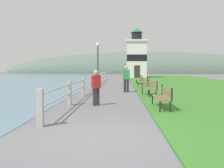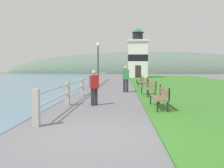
{
  "view_description": "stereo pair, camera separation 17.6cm",
  "coord_description": "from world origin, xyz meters",
  "px_view_note": "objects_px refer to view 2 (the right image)",
  "views": [
    {
      "loc": [
        0.66,
        -5.9,
        1.68
      ],
      "look_at": [
        -0.07,
        14.77,
        0.3
      ],
      "focal_mm": 40.0,
      "sensor_mm": 36.0,
      "label": 1
    },
    {
      "loc": [
        0.84,
        -5.89,
        1.68
      ],
      "look_at": [
        -0.07,
        14.77,
        0.3
      ],
      "focal_mm": 40.0,
      "sensor_mm": 36.0,
      "label": 2
    }
  ],
  "objects_px": {
    "park_bench_by_lighthouse": "(140,79)",
    "person_strolling": "(126,78)",
    "park_bench_near": "(161,96)",
    "park_bench_far": "(143,82)",
    "park_bench_midway": "(149,87)",
    "lamp_post": "(98,56)",
    "lighthouse": "(138,57)",
    "person_by_railing": "(94,86)"
  },
  "relations": [
    {
      "from": "person_by_railing",
      "to": "lamp_post",
      "type": "bearing_deg",
      "value": -24.61
    },
    {
      "from": "person_by_railing",
      "to": "lamp_post",
      "type": "relative_size",
      "value": 0.4
    },
    {
      "from": "park_bench_near",
      "to": "park_bench_far",
      "type": "bearing_deg",
      "value": -91.77
    },
    {
      "from": "park_bench_far",
      "to": "lamp_post",
      "type": "bearing_deg",
      "value": -43.75
    },
    {
      "from": "park_bench_far",
      "to": "person_by_railing",
      "type": "bearing_deg",
      "value": 66.07
    },
    {
      "from": "lighthouse",
      "to": "lamp_post",
      "type": "distance_m",
      "value": 18.1
    },
    {
      "from": "person_strolling",
      "to": "park_bench_near",
      "type": "bearing_deg",
      "value": -163.45
    },
    {
      "from": "park_bench_by_lighthouse",
      "to": "park_bench_far",
      "type": "bearing_deg",
      "value": 91.18
    },
    {
      "from": "lighthouse",
      "to": "person_by_railing",
      "type": "relative_size",
      "value": 5.09
    },
    {
      "from": "park_bench_by_lighthouse",
      "to": "person_strolling",
      "type": "xyz_separation_m",
      "value": [
        -1.48,
        -8.06,
        0.43
      ]
    },
    {
      "from": "lighthouse",
      "to": "person_by_railing",
      "type": "bearing_deg",
      "value": -96.95
    },
    {
      "from": "park_bench_near",
      "to": "park_bench_by_lighthouse",
      "type": "height_order",
      "value": "same"
    },
    {
      "from": "lighthouse",
      "to": "person_strolling",
      "type": "bearing_deg",
      "value": -95.21
    },
    {
      "from": "park_bench_near",
      "to": "park_bench_by_lighthouse",
      "type": "distance_m",
      "value": 14.95
    },
    {
      "from": "park_bench_midway",
      "to": "park_bench_far",
      "type": "bearing_deg",
      "value": -97.84
    },
    {
      "from": "park_bench_near",
      "to": "person_strolling",
      "type": "xyz_separation_m",
      "value": [
        -1.32,
        6.89,
        0.43
      ]
    },
    {
      "from": "park_bench_midway",
      "to": "lighthouse",
      "type": "xyz_separation_m",
      "value": [
        0.82,
        26.17,
        2.88
      ]
    },
    {
      "from": "park_bench_near",
      "to": "park_bench_by_lighthouse",
      "type": "bearing_deg",
      "value": -91.65
    },
    {
      "from": "park_bench_near",
      "to": "lamp_post",
      "type": "height_order",
      "value": "lamp_post"
    },
    {
      "from": "park_bench_far",
      "to": "park_bench_by_lighthouse",
      "type": "distance_m",
      "value": 4.85
    },
    {
      "from": "lighthouse",
      "to": "person_by_railing",
      "type": "height_order",
      "value": "lighthouse"
    },
    {
      "from": "park_bench_midway",
      "to": "person_strolling",
      "type": "distance_m",
      "value": 2.84
    },
    {
      "from": "park_bench_near",
      "to": "lamp_post",
      "type": "distance_m",
      "value": 13.83
    },
    {
      "from": "park_bench_midway",
      "to": "lamp_post",
      "type": "height_order",
      "value": "lamp_post"
    },
    {
      "from": "park_bench_far",
      "to": "person_by_railing",
      "type": "relative_size",
      "value": 1.22
    },
    {
      "from": "park_bench_far",
      "to": "lamp_post",
      "type": "xyz_separation_m",
      "value": [
        -3.95,
        3.02,
        2.2
      ]
    },
    {
      "from": "park_bench_near",
      "to": "person_strolling",
      "type": "bearing_deg",
      "value": -80.19
    },
    {
      "from": "park_bench_near",
      "to": "lighthouse",
      "type": "bearing_deg",
      "value": -92.59
    },
    {
      "from": "park_bench_near",
      "to": "person_strolling",
      "type": "distance_m",
      "value": 7.03
    },
    {
      "from": "lighthouse",
      "to": "park_bench_far",
      "type": "bearing_deg",
      "value": -91.98
    },
    {
      "from": "lamp_post",
      "to": "person_strolling",
      "type": "bearing_deg",
      "value": -68.11
    },
    {
      "from": "park_bench_near",
      "to": "park_bench_by_lighthouse",
      "type": "xyz_separation_m",
      "value": [
        0.17,
        14.95,
        -0.0
      ]
    },
    {
      "from": "park_bench_midway",
      "to": "park_bench_far",
      "type": "height_order",
      "value": "same"
    },
    {
      "from": "park_bench_far",
      "to": "person_by_railing",
      "type": "xyz_separation_m",
      "value": [
        -2.91,
        -9.2,
        0.31
      ]
    },
    {
      "from": "park_bench_by_lighthouse",
      "to": "person_strolling",
      "type": "height_order",
      "value": "person_strolling"
    },
    {
      "from": "park_bench_near",
      "to": "lighthouse",
      "type": "xyz_separation_m",
      "value": [
        0.84,
        30.59,
        2.88
      ]
    },
    {
      "from": "lamp_post",
      "to": "park_bench_near",
      "type": "bearing_deg",
      "value": -73.77
    },
    {
      "from": "park_bench_near",
      "to": "park_bench_midway",
      "type": "relative_size",
      "value": 1.01
    },
    {
      "from": "person_by_railing",
      "to": "park_bench_far",
      "type": "bearing_deg",
      "value": -47.03
    },
    {
      "from": "park_bench_near",
      "to": "person_by_railing",
      "type": "relative_size",
      "value": 1.27
    },
    {
      "from": "person_strolling",
      "to": "lamp_post",
      "type": "height_order",
      "value": "lamp_post"
    },
    {
      "from": "park_bench_far",
      "to": "person_strolling",
      "type": "xyz_separation_m",
      "value": [
        -1.45,
        -3.21,
        0.43
      ]
    }
  ]
}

